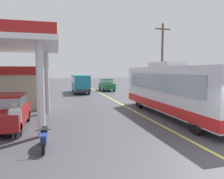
{
  "coord_description": "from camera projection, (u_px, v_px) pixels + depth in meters",
  "views": [
    {
      "loc": [
        -5.59,
        -5.45,
        3.08
      ],
      "look_at": [
        -1.5,
        10.0,
        1.6
      ],
      "focal_mm": 33.02,
      "sensor_mm": 36.0,
      "label": 1
    }
  ],
  "objects": [
    {
      "name": "ground",
      "position": [
        103.0,
        95.0,
        26.2
      ],
      "size": [
        120.0,
        120.0,
        0.0
      ],
      "primitive_type": "plane",
      "color": "#424247"
    },
    {
      "name": "lane_divider_stripe",
      "position": [
        114.0,
        100.0,
        21.39
      ],
      "size": [
        0.16,
        50.0,
        0.01
      ],
      "primitive_type": "cube",
      "color": "#D8CC4C",
      "rests_on": "ground"
    },
    {
      "name": "coach_bus_main",
      "position": [
        174.0,
        91.0,
        13.84
      ],
      "size": [
        2.6,
        11.04,
        3.69
      ],
      "color": "silver",
      "rests_on": "ground"
    },
    {
      "name": "car_at_pump",
      "position": [
        9.0,
        110.0,
        10.91
      ],
      "size": [
        1.7,
        4.2,
        1.82
      ],
      "color": "maroon",
      "rests_on": "ground"
    },
    {
      "name": "minibus_opposing_lane",
      "position": [
        80.0,
        82.0,
        28.45
      ],
      "size": [
        2.04,
        6.13,
        2.44
      ],
      "color": "teal",
      "rests_on": "ground"
    },
    {
      "name": "motorcycle_parked_forecourt",
      "position": [
        44.0,
        137.0,
        8.16
      ],
      "size": [
        0.55,
        1.8,
        0.92
      ],
      "color": "black",
      "rests_on": "ground"
    },
    {
      "name": "pedestrian_near_pump",
      "position": [
        15.0,
        119.0,
        9.16
      ],
      "size": [
        0.55,
        0.22,
        1.66
      ],
      "color": "#33333F",
      "rests_on": "ground"
    },
    {
      "name": "car_trailing_behind_bus",
      "position": [
        107.0,
        84.0,
        31.49
      ],
      "size": [
        1.7,
        4.2,
        1.82
      ],
      "color": "#1E602D",
      "rests_on": "ground"
    },
    {
      "name": "utility_pole_roadside",
      "position": [
        162.0,
        59.0,
        23.36
      ],
      "size": [
        1.8,
        0.24,
        8.31
      ],
      "color": "brown",
      "rests_on": "ground"
    }
  ]
}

